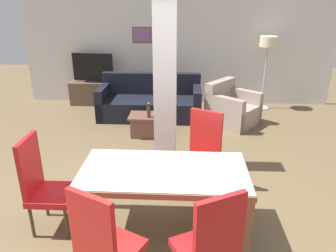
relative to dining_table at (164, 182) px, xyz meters
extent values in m
plane|color=brown|center=(0.00, 0.00, -0.62)|extent=(18.00, 18.00, 0.00)
cube|color=silver|center=(0.00, 4.75, 0.73)|extent=(7.20, 0.06, 2.70)
cube|color=brown|center=(-0.81, 4.71, 0.98)|extent=(0.44, 0.02, 0.36)
cube|color=#8C598C|center=(-0.81, 4.70, 0.98)|extent=(0.40, 0.01, 0.32)
cube|color=silver|center=(-0.08, 1.52, 0.73)|extent=(0.31, 0.30, 2.70)
cube|color=brown|center=(0.00, -0.41, 0.11)|extent=(1.76, 0.06, 0.06)
cube|color=brown|center=(0.00, 0.41, 0.11)|extent=(1.76, 0.06, 0.06)
cube|color=brown|center=(-0.85, 0.00, 0.11)|extent=(0.06, 0.77, 0.06)
cube|color=brown|center=(0.85, 0.00, 0.11)|extent=(0.06, 0.77, 0.06)
cube|color=silver|center=(0.00, 0.00, 0.15)|extent=(1.74, 0.87, 0.01)
cube|color=brown|center=(-0.83, -0.39, -0.27)|extent=(0.08, 0.08, 0.70)
cube|color=brown|center=(0.83, -0.39, -0.27)|extent=(0.08, 0.08, 0.70)
cube|color=brown|center=(-0.83, 0.39, -0.27)|extent=(0.08, 0.08, 0.70)
cube|color=brown|center=(0.83, 0.39, -0.27)|extent=(0.08, 0.08, 0.70)
cube|color=red|center=(0.40, -0.76, -0.20)|extent=(0.62, 0.62, 0.07)
cube|color=red|center=(0.49, -0.94, 0.16)|extent=(0.41, 0.25, 0.64)
cylinder|color=#453A25|center=(0.48, -0.50, -0.42)|extent=(0.04, 0.04, 0.39)
cube|color=red|center=(-1.22, 0.00, -0.20)|extent=(0.46, 0.46, 0.07)
cube|color=red|center=(-1.42, 0.00, 0.16)|extent=(0.05, 0.44, 0.64)
cylinder|color=#453A25|center=(-1.03, 0.19, -0.42)|extent=(0.04, 0.04, 0.39)
cylinder|color=#453A25|center=(-1.03, -0.19, -0.42)|extent=(0.04, 0.04, 0.39)
cylinder|color=#453A25|center=(-1.41, 0.19, -0.42)|extent=(0.04, 0.04, 0.39)
cylinder|color=#453A25|center=(-1.41, -0.19, -0.42)|extent=(0.04, 0.04, 0.39)
cube|color=red|center=(0.40, 0.78, -0.20)|extent=(0.62, 0.62, 0.07)
cube|color=red|center=(0.49, 0.96, 0.16)|extent=(0.41, 0.24, 0.64)
cylinder|color=#453A25|center=(0.48, 0.52, -0.42)|extent=(0.04, 0.04, 0.39)
cylinder|color=#453A25|center=(0.14, 0.69, -0.42)|extent=(0.04, 0.04, 0.39)
cylinder|color=#453A25|center=(0.65, 0.86, -0.42)|extent=(0.04, 0.04, 0.39)
cylinder|color=#453A25|center=(0.31, 1.03, -0.42)|extent=(0.04, 0.04, 0.39)
cube|color=red|center=(-0.40, -0.79, -0.20)|extent=(0.62, 0.62, 0.07)
cube|color=red|center=(-0.49, -0.97, 0.16)|extent=(0.41, 0.24, 0.64)
cylinder|color=#453A25|center=(-0.48, -0.53, -0.42)|extent=(0.04, 0.04, 0.39)
cube|color=black|center=(-0.54, 3.62, -0.41)|extent=(2.14, 0.93, 0.42)
cube|color=black|center=(-0.54, 3.99, 0.03)|extent=(2.14, 0.18, 0.47)
cube|color=black|center=(0.45, 3.62, -0.28)|extent=(0.16, 0.93, 0.68)
cube|color=black|center=(-1.52, 3.62, -0.28)|extent=(0.16, 0.93, 0.68)
cube|color=gray|center=(1.18, 3.33, -0.42)|extent=(1.19, 1.18, 0.40)
cube|color=gray|center=(0.92, 3.54, 0.01)|extent=(0.66, 0.76, 0.45)
cube|color=gray|center=(1.40, 3.60, -0.29)|extent=(0.75, 0.65, 0.65)
cube|color=gray|center=(0.97, 3.06, -0.29)|extent=(0.75, 0.65, 0.65)
cube|color=brown|center=(-0.52, 2.65, -0.24)|extent=(0.58, 0.47, 0.04)
cube|color=brown|center=(-0.52, 2.65, -0.44)|extent=(0.50, 0.39, 0.36)
cylinder|color=#4C2D14|center=(-0.44, 2.54, -0.12)|extent=(0.07, 0.07, 0.19)
cylinder|color=#4C2D14|center=(-0.44, 2.54, 0.01)|extent=(0.03, 0.03, 0.07)
cylinder|color=#B7B7BC|center=(-0.44, 2.54, 0.05)|extent=(0.03, 0.03, 0.01)
cube|color=brown|center=(-1.95, 4.47, -0.35)|extent=(1.14, 0.40, 0.55)
cube|color=black|center=(-1.95, 4.47, -0.06)|extent=(0.40, 0.23, 0.03)
cube|color=black|center=(-1.95, 4.47, 0.27)|extent=(0.96, 0.14, 0.63)
cylinder|color=#B7B7BC|center=(1.99, 4.38, -0.61)|extent=(0.34, 0.34, 0.02)
cylinder|color=#B7B7BC|center=(1.99, 4.38, 0.09)|extent=(0.04, 0.04, 1.39)
cylinder|color=beige|center=(1.99, 4.38, 0.90)|extent=(0.37, 0.37, 0.22)
camera|label=1|loc=(0.21, -2.97, 1.85)|focal=35.00mm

